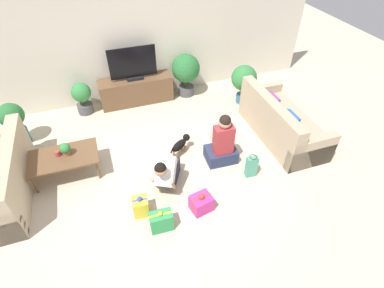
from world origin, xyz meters
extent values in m
plane|color=beige|center=(0.00, 0.00, 0.00)|extent=(16.00, 16.00, 0.00)
cube|color=beige|center=(0.00, 2.63, 1.30)|extent=(8.40, 0.06, 2.60)
cube|color=tan|center=(-2.13, 0.36, 0.64)|extent=(0.20, 1.92, 0.42)
cube|color=tan|center=(-2.47, 1.24, 0.30)|extent=(0.87, 0.16, 0.61)
cube|color=tan|center=(2.47, 0.26, 0.21)|extent=(0.87, 1.92, 0.43)
cube|color=tan|center=(2.13, 0.26, 0.64)|extent=(0.20, 1.92, 0.42)
cube|color=tan|center=(2.47, -0.62, 0.30)|extent=(0.87, 0.16, 0.61)
cube|color=tan|center=(2.47, 1.14, 0.30)|extent=(0.87, 0.16, 0.61)
cube|color=#3366AD|center=(2.33, -0.05, 0.58)|extent=(0.18, 0.34, 0.32)
cube|color=#9E4293|center=(2.33, 0.58, 0.58)|extent=(0.18, 0.34, 0.32)
cube|color=brown|center=(-1.46, 0.51, 0.39)|extent=(1.08, 0.64, 0.03)
cylinder|color=brown|center=(-1.94, 0.25, 0.19)|extent=(0.04, 0.04, 0.38)
cylinder|color=brown|center=(-0.98, 0.25, 0.19)|extent=(0.04, 0.04, 0.38)
cylinder|color=brown|center=(-1.94, 0.77, 0.19)|extent=(0.04, 0.04, 0.38)
cylinder|color=brown|center=(-0.98, 0.77, 0.19)|extent=(0.04, 0.04, 0.38)
cube|color=brown|center=(0.07, 2.34, 0.29)|extent=(1.56, 0.44, 0.57)
cube|color=black|center=(0.07, 2.34, 0.60)|extent=(0.34, 0.20, 0.05)
cube|color=black|center=(0.07, 2.34, 0.94)|extent=(0.98, 0.03, 0.65)
cylinder|color=#336B84|center=(2.27, 1.57, 0.10)|extent=(0.24, 0.24, 0.20)
cylinder|color=brown|center=(2.27, 1.57, 0.28)|extent=(0.04, 0.04, 0.16)
sphere|color=#337F3D|center=(2.27, 1.57, 0.60)|extent=(0.54, 0.54, 0.54)
cylinder|color=#4C4C51|center=(-1.06, 2.29, 0.10)|extent=(0.32, 0.32, 0.20)
cylinder|color=brown|center=(-1.06, 2.29, 0.26)|extent=(0.06, 0.06, 0.12)
sphere|color=#337F3D|center=(-1.06, 2.29, 0.49)|extent=(0.39, 0.39, 0.39)
cylinder|color=#4C4C51|center=(1.20, 2.29, 0.10)|extent=(0.36, 0.36, 0.20)
cylinder|color=brown|center=(1.20, 2.29, 0.30)|extent=(0.06, 0.06, 0.19)
sphere|color=#286B33|center=(1.20, 2.29, 0.65)|extent=(0.62, 0.62, 0.62)
cylinder|color=#336B84|center=(-2.27, 1.67, 0.15)|extent=(0.31, 0.31, 0.30)
cylinder|color=brown|center=(-2.27, 1.67, 0.36)|extent=(0.06, 0.06, 0.13)
sphere|color=#286B33|center=(-2.27, 1.67, 0.62)|extent=(0.44, 0.44, 0.44)
cube|color=#23232D|center=(0.12, -0.11, 0.14)|extent=(0.46, 0.52, 0.28)
cube|color=white|center=(-0.01, -0.35, 0.43)|extent=(0.51, 0.58, 0.45)
sphere|color=tan|center=(-0.10, -0.51, 0.64)|extent=(0.19, 0.19, 0.19)
sphere|color=black|center=(-0.10, -0.51, 0.67)|extent=(0.18, 0.18, 0.18)
cylinder|color=tan|center=(-0.19, -0.38, 0.25)|extent=(0.18, 0.26, 0.39)
cylinder|color=tan|center=(0.07, -0.51, 0.25)|extent=(0.18, 0.26, 0.39)
cube|color=#283351|center=(1.09, 0.01, 0.12)|extent=(0.54, 0.42, 0.24)
cube|color=#AD3338|center=(1.09, -0.05, 0.50)|extent=(0.33, 0.22, 0.53)
sphere|color=tan|center=(1.09, -0.04, 0.86)|extent=(0.21, 0.21, 0.21)
sphere|color=black|center=(1.09, -0.05, 0.90)|extent=(0.19, 0.19, 0.19)
cylinder|color=tan|center=(1.23, 0.15, 0.43)|extent=(0.07, 0.26, 0.06)
cylinder|color=tan|center=(0.97, 0.16, 0.43)|extent=(0.07, 0.26, 0.06)
ellipsoid|color=black|center=(0.45, 0.38, 0.21)|extent=(0.38, 0.32, 0.15)
sphere|color=black|center=(0.62, 0.50, 0.24)|extent=(0.13, 0.13, 0.13)
sphere|color=olive|center=(0.66, 0.53, 0.23)|extent=(0.06, 0.06, 0.06)
cylinder|color=black|center=(0.28, 0.26, 0.24)|extent=(0.09, 0.07, 0.10)
cylinder|color=olive|center=(0.57, 0.41, 0.06)|extent=(0.03, 0.03, 0.13)
cylinder|color=olive|center=(0.52, 0.48, 0.06)|extent=(0.03, 0.03, 0.13)
cylinder|color=olive|center=(0.38, 0.28, 0.06)|extent=(0.03, 0.03, 0.13)
cylinder|color=olive|center=(0.33, 0.35, 0.06)|extent=(0.03, 0.03, 0.13)
cube|color=#CC3389|center=(0.40, -0.89, 0.13)|extent=(0.35, 0.31, 0.26)
cube|color=red|center=(0.40, -0.89, 0.13)|extent=(0.31, 0.09, 0.26)
sphere|color=red|center=(0.40, -0.89, 0.28)|extent=(0.09, 0.09, 0.09)
cube|color=#2D934C|center=(-0.25, -1.01, 0.15)|extent=(0.32, 0.20, 0.31)
cube|color=yellow|center=(-0.25, -1.01, 0.15)|extent=(0.32, 0.04, 0.31)
sphere|color=yellow|center=(-0.25, -1.01, 0.33)|extent=(0.07, 0.07, 0.07)
cube|color=yellow|center=(-0.47, -0.67, 0.15)|extent=(0.24, 0.24, 0.30)
cube|color=#3D51BC|center=(-0.47, -0.67, 0.15)|extent=(0.23, 0.05, 0.30)
sphere|color=#3D51BC|center=(-0.47, -0.67, 0.32)|extent=(0.08, 0.08, 0.08)
cube|color=#4CA384|center=(1.42, -0.51, 0.20)|extent=(0.19, 0.11, 0.40)
torus|color=#4C3823|center=(1.42, -0.51, 0.42)|extent=(0.13, 0.13, 0.01)
cylinder|color=#B23D38|center=(-1.53, 0.55, 0.45)|extent=(0.08, 0.08, 0.09)
torus|color=#B23D38|center=(-1.48, 0.55, 0.46)|extent=(0.06, 0.01, 0.06)
cylinder|color=#A36042|center=(-1.40, 0.53, 0.44)|extent=(0.11, 0.11, 0.07)
sphere|color=#337F3D|center=(-1.40, 0.53, 0.55)|extent=(0.17, 0.17, 0.17)
camera|label=1|loc=(-0.63, -3.46, 3.72)|focal=28.00mm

